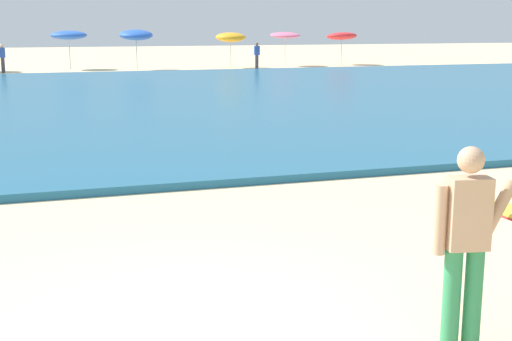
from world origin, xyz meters
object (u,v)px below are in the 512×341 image
Objects in this scene: beachgoer_near_row_mid at (2,58)px; beach_umbrella_2 at (69,35)px; beach_umbrella_6 at (342,36)px; beach_umbrella_3 at (136,35)px; beachgoer_near_row_left at (257,55)px; surfer_with_board at (499,229)px; beach_umbrella_5 at (285,35)px; beach_umbrella_4 at (231,37)px.

beach_umbrella_2 is at bearing 25.46° from beachgoer_near_row_mid.
beach_umbrella_2 is 1.05× the size of beach_umbrella_6.
beachgoer_near_row_left is at bearing -10.51° from beach_umbrella_3.
beach_umbrella_5 is (12.30, 38.35, 0.92)m from surfer_with_board.
beach_umbrella_6 reaches higher than beachgoer_near_row_left.
beach_umbrella_6 is at bearing 8.20° from beach_umbrella_4.
beach_umbrella_3 is (3.72, -1.67, 0.02)m from beach_umbrella_2.
beachgoer_near_row_left is at bearing -49.83° from beach_umbrella_4.
beach_umbrella_2 is 1.05× the size of beach_umbrella_4.
beach_umbrella_2 reaches higher than beach_umbrella_6.
beachgoer_near_row_left and beachgoer_near_row_mid have the same top height.
beach_umbrella_6 reaches higher than beachgoer_near_row_mid.
beach_umbrella_6 is (13.76, 1.29, -0.16)m from beach_umbrella_3.
beach_umbrella_5 is (9.69, 1.07, -0.08)m from beach_umbrella_3.
beach_umbrella_4 is at bearing 130.17° from beachgoer_near_row_left.
beach_umbrella_2 is 1.46× the size of beachgoer_near_row_left.
beach_umbrella_5 is at bearing 13.48° from beach_umbrella_4.
beach_umbrella_5 is at bearing -2.54° from beach_umbrella_2.
beach_umbrella_3 is 7.23m from beachgoer_near_row_left.
beach_umbrella_3 is at bearing 0.81° from beachgoer_near_row_mid.
beachgoer_near_row_left is at bearing -4.72° from beachgoer_near_row_mid.
beach_umbrella_2 is 4.08m from beach_umbrella_3.
surfer_with_board is at bearing -107.78° from beach_umbrella_5.
beach_umbrella_5 is at bearing 3.94° from beachgoer_near_row_mid.
beach_umbrella_5 is 1.39× the size of beachgoer_near_row_left.
beach_umbrella_6 is (17.49, -0.38, -0.14)m from beach_umbrella_2.
beachgoer_near_row_left is at bearing 75.03° from surfer_with_board.
beachgoer_near_row_mid is at bearing -154.54° from beach_umbrella_2.
beach_umbrella_4 is at bearing 1.39° from beach_umbrella_3.
surfer_with_board is 38.97m from beach_umbrella_2.
beach_umbrella_3 is 1.10× the size of beach_umbrella_5.
beach_umbrella_5 is 17.23m from beachgoer_near_row_mid.
beach_umbrella_5 reaches higher than surfer_with_board.
beach_umbrella_5 is (3.90, 0.93, 0.09)m from beach_umbrella_4.
beach_umbrella_4 reaches higher than beachgoer_near_row_mid.
beach_umbrella_5 is at bearing -176.98° from beach_umbrella_6.
beach_umbrella_3 is 1.10× the size of beach_umbrella_6.
beach_umbrella_6 is 7.30m from beachgoer_near_row_left.
beach_umbrella_5 reaches higher than beachgoer_near_row_mid.
surfer_with_board is 1.86× the size of beachgoer_near_row_mid.
beach_umbrella_3 reaches higher than beach_umbrella_6.
beach_umbrella_6 is (4.07, 0.21, -0.08)m from beach_umbrella_5.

